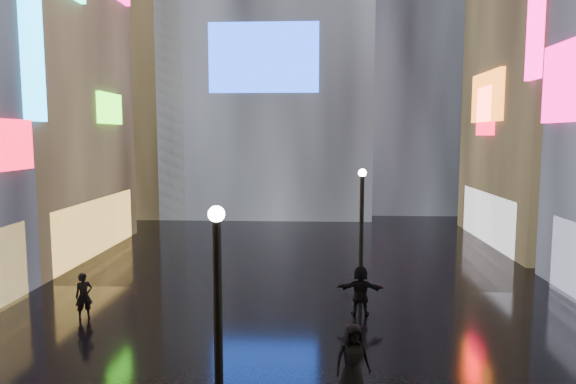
{
  "coord_description": "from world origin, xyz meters",
  "views": [
    {
      "loc": [
        0.64,
        -0.87,
        6.44
      ],
      "look_at": [
        0.0,
        12.0,
        5.0
      ],
      "focal_mm": 32.0,
      "sensor_mm": 36.0,
      "label": 1
    }
  ],
  "objects": [
    {
      "name": "ground",
      "position": [
        0.0,
        20.0,
        0.0
      ],
      "size": [
        140.0,
        140.0,
        0.0
      ],
      "primitive_type": "plane",
      "color": "black",
      "rests_on": "ground"
    },
    {
      "name": "tower_flank_right",
      "position": [
        9.0,
        46.0,
        17.0
      ],
      "size": [
        12.0,
        12.0,
        34.0
      ],
      "primitive_type": "cube",
      "color": "black",
      "rests_on": "ground"
    },
    {
      "name": "tower_flank_left",
      "position": [
        -14.0,
        42.0,
        13.0
      ],
      "size": [
        10.0,
        10.0,
        26.0
      ],
      "primitive_type": "cube",
      "color": "black",
      "rests_on": "ground"
    },
    {
      "name": "lamp_near",
      "position": [
        -1.07,
        7.98,
        2.94
      ],
      "size": [
        0.3,
        0.3,
        5.2
      ],
      "color": "black",
      "rests_on": "ground"
    },
    {
      "name": "lamp_far",
      "position": [
        2.44,
        18.05,
        2.94
      ],
      "size": [
        0.3,
        0.3,
        5.2
      ],
      "color": "black",
      "rests_on": "ground"
    },
    {
      "name": "pedestrian_4",
      "position": [
        1.63,
        11.36,
        0.9
      ],
      "size": [
        0.99,
        0.77,
        1.81
      ],
      "primitive_type": "imported",
      "rotation": [
        0.0,
        0.0,
        0.24
      ],
      "color": "black",
      "rests_on": "ground"
    },
    {
      "name": "pedestrian_5",
      "position": [
        2.35,
        17.05,
        0.9
      ],
      "size": [
        1.7,
        0.62,
        1.8
      ],
      "primitive_type": "imported",
      "rotation": [
        0.0,
        0.0,
        3.09
      ],
      "color": "black",
      "rests_on": "ground"
    },
    {
      "name": "pedestrian_6",
      "position": [
        -7.4,
        16.25,
        0.81
      ],
      "size": [
        0.71,
        0.66,
        1.62
      ],
      "primitive_type": "imported",
      "rotation": [
        0.0,
        0.0,
        0.62
      ],
      "color": "black",
      "rests_on": "ground"
    },
    {
      "name": "umbrella_2",
      "position": [
        1.63,
        11.36,
        2.21
      ],
      "size": [
        1.24,
        1.24,
        0.79
      ],
      "primitive_type": "imported",
      "rotation": [
        0.0,
        0.0,
        0.74
      ],
      "color": "black",
      "rests_on": "pedestrian_4"
    }
  ]
}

